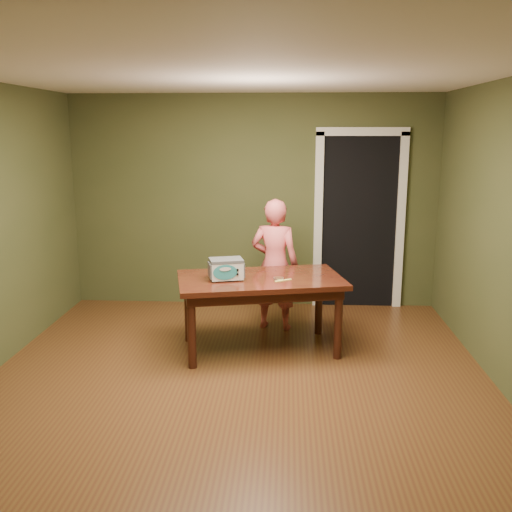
# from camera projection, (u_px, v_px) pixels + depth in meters

# --- Properties ---
(floor) EXTENTS (5.00, 5.00, 0.00)m
(floor) POSITION_uv_depth(u_px,v_px,m) (236.00, 389.00, 4.87)
(floor) COLOR #583719
(floor) RESTS_ON ground
(room_shell) EXTENTS (4.52, 5.02, 2.61)m
(room_shell) POSITION_uv_depth(u_px,v_px,m) (234.00, 190.00, 4.50)
(room_shell) COLOR #444826
(room_shell) RESTS_ON ground
(doorway) EXTENTS (1.10, 0.66, 2.25)m
(doorway) POSITION_uv_depth(u_px,v_px,m) (356.00, 219.00, 7.28)
(doorway) COLOR black
(doorway) RESTS_ON ground
(dining_table) EXTENTS (1.76, 1.22, 0.75)m
(dining_table) POSITION_uv_depth(u_px,v_px,m) (260.00, 287.00, 5.62)
(dining_table) COLOR black
(dining_table) RESTS_ON floor
(toy_oven) EXTENTS (0.37, 0.30, 0.21)m
(toy_oven) POSITION_uv_depth(u_px,v_px,m) (226.00, 268.00, 5.50)
(toy_oven) COLOR #4C4F54
(toy_oven) RESTS_ON dining_table
(baking_pan) EXTENTS (0.10, 0.10, 0.02)m
(baking_pan) POSITION_uv_depth(u_px,v_px,m) (279.00, 278.00, 5.52)
(baking_pan) COLOR silver
(baking_pan) RESTS_ON dining_table
(spatula) EXTENTS (0.17, 0.12, 0.01)m
(spatula) POSITION_uv_depth(u_px,v_px,m) (283.00, 280.00, 5.48)
(spatula) COLOR #FDF06E
(spatula) RESTS_ON dining_table
(child) EXTENTS (0.59, 0.45, 1.45)m
(child) POSITION_uv_depth(u_px,v_px,m) (275.00, 265.00, 6.25)
(child) COLOR #DC5A5D
(child) RESTS_ON floor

